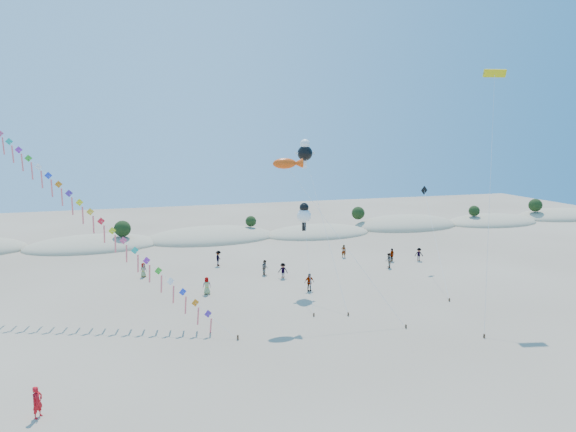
{
  "coord_description": "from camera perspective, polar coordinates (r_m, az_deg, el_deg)",
  "views": [
    {
      "loc": [
        -8.49,
        -23.6,
        14.81
      ],
      "look_at": [
        2.55,
        14.0,
        8.25
      ],
      "focal_mm": 30.0,
      "sensor_mm": 36.0,
      "label": 1
    }
  ],
  "objects": [
    {
      "name": "ground",
      "position": [
        29.13,
        3.16,
        -21.07
      ],
      "size": [
        160.0,
        160.0,
        0.0
      ],
      "primitive_type": "plane",
      "color": "#806E59",
      "rests_on": "ground"
    },
    {
      "name": "dune_ridge",
      "position": [
        70.94,
        -8.28,
        -2.55
      ],
      "size": [
        145.3,
        11.49,
        5.57
      ],
      "color": "gray",
      "rests_on": "ground"
    },
    {
      "name": "kite_train",
      "position": [
        44.7,
        -25.41,
        3.17
      ],
      "size": [
        24.76,
        20.64,
        20.84
      ],
      "color": "#3F2D1E",
      "rests_on": "ground"
    },
    {
      "name": "dark_kite",
      "position": [
        53.63,
        16.47,
        0.1
      ],
      "size": [
        4.82,
        11.89,
        9.23
      ],
      "color": "#3F2D1E",
      "rests_on": "ground"
    },
    {
      "name": "cartoon_kite_low",
      "position": [
        45.64,
        1.92,
        0.22
      ],
      "size": [
        2.11,
        7.7,
        8.54
      ],
      "color": "#3F2D1E",
      "rests_on": "ground"
    },
    {
      "name": "parafoil_kite",
      "position": [
        46.63,
        23.27,
        14.61
      ],
      "size": [
        6.96,
        8.58,
        20.5
      ],
      "color": "#3F2D1E",
      "rests_on": "ground"
    },
    {
      "name": "flyer_foreground",
      "position": [
        30.36,
        -27.57,
        -18.97
      ],
      "size": [
        0.7,
        0.76,
        1.74
      ],
      "primitive_type": "imported",
      "rotation": [
        0.0,
        0.0,
        0.98
      ],
      "color": "red",
      "rests_on": "ground"
    },
    {
      "name": "cartoon_kite_high",
      "position": [
        48.29,
        2.03,
        7.63
      ],
      "size": [
        2.0,
        11.51,
        14.47
      ],
      "color": "#3F2D1E",
      "rests_on": "ground"
    },
    {
      "name": "beachgoers",
      "position": [
        53.02,
        1.27,
        -5.79
      ],
      "size": [
        32.67,
        12.55,
        1.76
      ],
      "color": "slate",
      "rests_on": "ground"
    },
    {
      "name": "fish_kite",
      "position": [
        40.11,
        0.02,
        6.19
      ],
      "size": [
        8.88,
        7.5,
        12.98
      ],
      "color": "#3F2D1E",
      "rests_on": "ground"
    }
  ]
}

